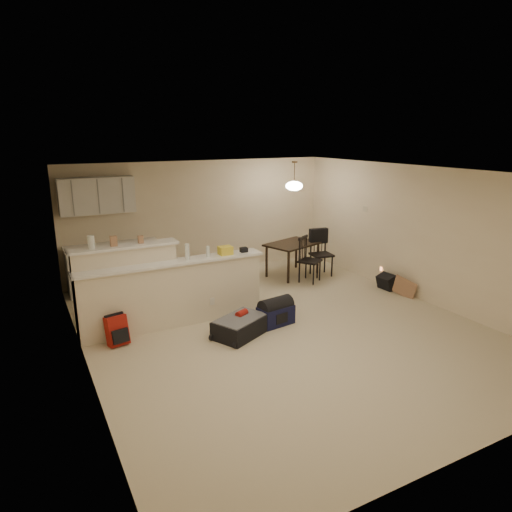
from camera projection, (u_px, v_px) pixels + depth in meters
room at (282, 253)px, 7.13m from camera, size 7.00×7.02×2.50m
breakfast_bar at (157, 291)px, 7.34m from camera, size 3.08×0.58×1.39m
upper_cabinets at (97, 196)px, 8.80m from camera, size 1.40×0.34×0.70m
kitchen_counter at (115, 268)px, 9.16m from camera, size 1.80×0.60×0.90m
thermostat at (365, 209)px, 9.73m from camera, size 0.02×0.12×0.12m
jar at (91, 242)px, 6.82m from camera, size 0.10×0.10×0.20m
cereal_box at (114, 241)px, 6.97m from camera, size 0.10×0.07×0.16m
small_box at (141, 239)px, 7.16m from camera, size 0.08×0.06×0.12m
bottle_a at (187, 252)px, 7.34m from camera, size 0.07×0.07×0.26m
bottle_b at (208, 251)px, 7.52m from camera, size 0.06×0.06×0.18m
bag_lump at (225, 250)px, 7.66m from camera, size 0.22×0.18×0.14m
pouch at (244, 250)px, 7.83m from camera, size 0.12×0.10×0.08m
extra_item_x at (227, 251)px, 7.67m from camera, size 0.13×0.10×0.13m
dining_table at (293, 247)px, 10.03m from camera, size 1.36×1.10×0.73m
pendant_lamp at (294, 185)px, 9.68m from camera, size 0.36×0.36×0.62m
dining_chair_near at (310, 260)px, 9.62m from camera, size 0.57×0.57×0.97m
dining_chair_far at (322, 253)px, 10.04m from camera, size 0.50×0.48×1.01m
suitcase at (240, 327)px, 7.12m from camera, size 0.98×0.85×0.28m
red_backpack at (117, 330)px, 6.80m from camera, size 0.33×0.24×0.45m
navy_duffel at (276, 315)px, 7.52m from camera, size 0.63×0.40×0.32m
black_daypack at (387, 282)px, 9.22m from camera, size 0.26×0.35×0.30m
cardboard_sheet at (404, 288)px, 8.81m from camera, size 0.12×0.46×0.36m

